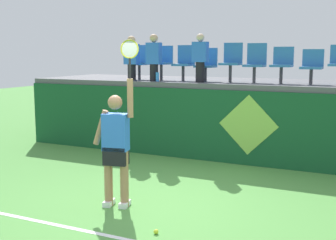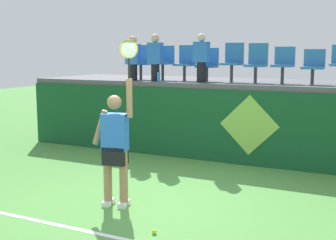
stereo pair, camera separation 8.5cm
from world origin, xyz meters
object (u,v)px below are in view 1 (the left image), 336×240
(tennis_player, at_px, (116,144))
(stadium_chair_4, at_px, (232,60))
(water_bottle, at_px, (157,77))
(stadium_chair_3, at_px, (207,63))
(stadium_chair_2, at_px, (184,61))
(tennis_ball, at_px, (156,232))
(spectator_0, at_px, (200,57))
(stadium_chair_1, at_px, (163,61))
(stadium_chair_5, at_px, (255,61))
(stadium_chair_0, at_px, (141,61))
(stadium_chair_7, at_px, (312,65))
(spectator_1, at_px, (154,57))
(stadium_chair_6, at_px, (282,63))
(spectator_2, at_px, (132,57))

(tennis_player, distance_m, stadium_chair_4, 4.41)
(water_bottle, xyz_separation_m, stadium_chair_3, (1.00, 0.57, 0.32))
(tennis_player, distance_m, stadium_chair_3, 4.36)
(stadium_chair_2, relative_size, stadium_chair_3, 1.09)
(tennis_ball, distance_m, water_bottle, 5.17)
(tennis_player, height_order, spectator_0, spectator_0)
(tennis_ball, relative_size, water_bottle, 0.31)
(water_bottle, relative_size, stadium_chair_2, 0.25)
(stadium_chair_1, distance_m, stadium_chair_3, 1.15)
(stadium_chair_5, bearing_deg, tennis_player, -103.57)
(stadium_chair_0, xyz_separation_m, stadium_chair_2, (1.20, 0.00, -0.01))
(stadium_chair_0, relative_size, stadium_chair_2, 1.01)
(stadium_chair_2, xyz_separation_m, stadium_chair_5, (1.73, 0.00, 0.01))
(stadium_chair_5, distance_m, stadium_chair_7, 1.22)
(stadium_chair_0, bearing_deg, tennis_player, -65.63)
(tennis_ball, xyz_separation_m, stadium_chair_0, (-2.95, 4.92, 2.14))
(stadium_chair_5, height_order, spectator_1, spectator_1)
(spectator_0, bearing_deg, tennis_ball, -75.28)
(water_bottle, distance_m, stadium_chair_3, 1.20)
(spectator_1, bearing_deg, stadium_chair_7, 7.38)
(tennis_ball, bearing_deg, tennis_player, 145.76)
(water_bottle, bearing_deg, stadium_chair_2, 52.93)
(stadium_chair_1, bearing_deg, stadium_chair_7, -0.05)
(stadium_chair_3, bearing_deg, tennis_ball, -76.48)
(tennis_ball, relative_size, stadium_chair_7, 0.09)
(tennis_player, distance_m, stadium_chair_5, 4.50)
(tennis_ball, distance_m, stadium_chair_0, 6.12)
(stadium_chair_1, relative_size, stadium_chair_5, 0.95)
(water_bottle, height_order, stadium_chair_6, stadium_chair_6)
(spectator_0, xyz_separation_m, spectator_2, (-1.77, -0.03, -0.01))
(stadium_chair_0, height_order, spectator_2, spectator_2)
(spectator_0, bearing_deg, stadium_chair_5, 20.00)
(tennis_ball, relative_size, stadium_chair_6, 0.08)
(stadium_chair_2, distance_m, stadium_chair_4, 1.17)
(stadium_chair_0, relative_size, spectator_2, 0.81)
(stadium_chair_5, bearing_deg, water_bottle, -164.98)
(stadium_chair_6, distance_m, spectator_0, 1.80)
(stadium_chair_3, bearing_deg, stadium_chair_7, -0.10)
(water_bottle, xyz_separation_m, stadium_chair_0, (-0.76, 0.58, 0.37))
(stadium_chair_1, bearing_deg, stadium_chair_5, 0.20)
(stadium_chair_5, height_order, stadium_chair_7, stadium_chair_5)
(stadium_chair_0, relative_size, spectator_1, 0.78)
(stadium_chair_2, bearing_deg, tennis_player, -80.44)
(stadium_chair_5, bearing_deg, spectator_0, -160.00)
(water_bottle, relative_size, stadium_chair_4, 0.24)
(stadium_chair_2, height_order, spectator_1, spectator_1)
(stadium_chair_3, bearing_deg, spectator_0, -90.00)
(stadium_chair_0, distance_m, stadium_chair_5, 2.92)
(stadium_chair_4, height_order, spectator_0, spectator_0)
(stadium_chair_2, bearing_deg, stadium_chair_7, -0.15)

